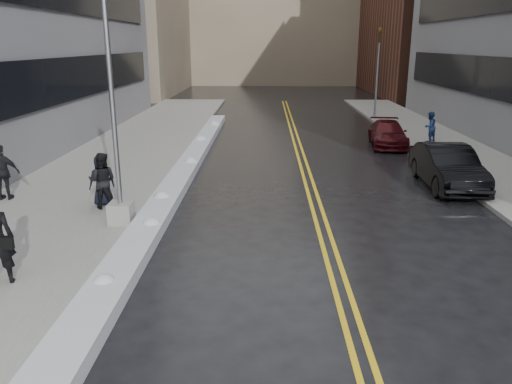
# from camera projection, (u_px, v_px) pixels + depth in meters

# --- Properties ---
(ground) EXTENTS (160.00, 160.00, 0.00)m
(ground) POSITION_uv_depth(u_px,v_px,m) (232.00, 257.00, 12.44)
(ground) COLOR black
(ground) RESTS_ON ground
(sidewalk_west) EXTENTS (5.50, 50.00, 0.15)m
(sidewalk_west) POSITION_uv_depth(u_px,v_px,m) (117.00, 162.00, 22.11)
(sidewalk_west) COLOR gray
(sidewalk_west) RESTS_ON ground
(sidewalk_east) EXTENTS (4.00, 50.00, 0.15)m
(sidewalk_east) POSITION_uv_depth(u_px,v_px,m) (475.00, 163.00, 21.80)
(sidewalk_east) COLOR gray
(sidewalk_east) RESTS_ON ground
(lane_line_left) EXTENTS (0.12, 50.00, 0.01)m
(lane_line_left) POSITION_uv_depth(u_px,v_px,m) (300.00, 164.00, 21.97)
(lane_line_left) COLOR gold
(lane_line_left) RESTS_ON ground
(lane_line_right) EXTENTS (0.12, 50.00, 0.01)m
(lane_line_right) POSITION_uv_depth(u_px,v_px,m) (307.00, 164.00, 21.97)
(lane_line_right) COLOR gold
(lane_line_right) RESTS_ON ground
(snow_ridge) EXTENTS (0.90, 30.00, 0.34)m
(snow_ridge) POSITION_uv_depth(u_px,v_px,m) (184.00, 171.00, 20.10)
(snow_ridge) COLOR #B8BAC2
(snow_ridge) RESTS_ON ground
(building_west_far) EXTENTS (14.00, 22.00, 18.00)m
(building_west_far) POSITION_uv_depth(u_px,v_px,m) (111.00, 5.00, 52.32)
(building_west_far) COLOR gray
(building_west_far) RESTS_ON ground
(lamppost) EXTENTS (0.65, 0.65, 7.62)m
(lamppost) POSITION_uv_depth(u_px,v_px,m) (115.00, 141.00, 13.70)
(lamppost) COLOR gray
(lamppost) RESTS_ON sidewalk_west
(fire_hydrant) EXTENTS (0.26, 0.26, 0.73)m
(fire_hydrant) POSITION_uv_depth(u_px,v_px,m) (453.00, 153.00, 21.69)
(fire_hydrant) COLOR maroon
(fire_hydrant) RESTS_ON sidewalk_east
(traffic_signal) EXTENTS (0.16, 0.20, 6.00)m
(traffic_signal) POSITION_uv_depth(u_px,v_px,m) (378.00, 69.00, 34.29)
(traffic_signal) COLOR gray
(traffic_signal) RESTS_ON sidewalk_east
(pedestrian_b) EXTENTS (0.88, 0.70, 1.77)m
(pedestrian_b) POSITION_uv_depth(u_px,v_px,m) (102.00, 181.00, 15.41)
(pedestrian_b) COLOR black
(pedestrian_b) RESTS_ON sidewalk_west
(pedestrian_c) EXTENTS (0.95, 0.84, 1.63)m
(pedestrian_c) POSITION_uv_depth(u_px,v_px,m) (102.00, 180.00, 15.72)
(pedestrian_c) COLOR black
(pedestrian_c) RESTS_ON sidewalk_west
(pedestrian_d) EXTENTS (1.10, 0.52, 1.84)m
(pedestrian_d) POSITION_uv_depth(u_px,v_px,m) (3.00, 172.00, 16.26)
(pedestrian_d) COLOR black
(pedestrian_d) RESTS_ON sidewalk_west
(pedestrian_east) EXTENTS (0.96, 0.93, 1.56)m
(pedestrian_east) POSITION_uv_depth(u_px,v_px,m) (430.00, 127.00, 26.03)
(pedestrian_east) COLOR navy
(pedestrian_east) RESTS_ON sidewalk_east
(car_black) EXTENTS (1.70, 4.71, 1.54)m
(car_black) POSITION_uv_depth(u_px,v_px,m) (447.00, 167.00, 18.25)
(car_black) COLOR black
(car_black) RESTS_ON ground
(car_maroon) EXTENTS (2.23, 4.48, 1.25)m
(car_maroon) POSITION_uv_depth(u_px,v_px,m) (388.00, 134.00, 25.77)
(car_maroon) COLOR #400A0F
(car_maroon) RESTS_ON ground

